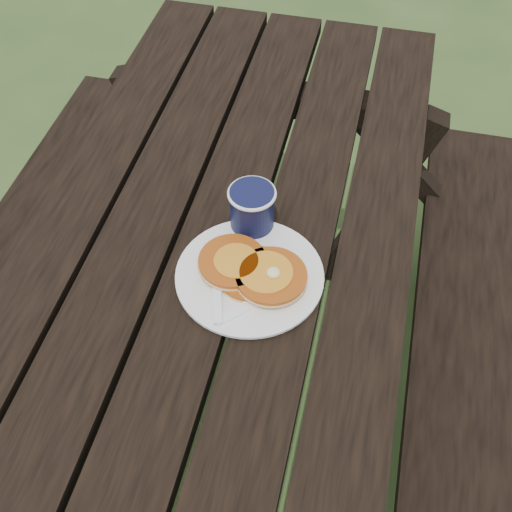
% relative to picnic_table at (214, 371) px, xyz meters
% --- Properties ---
extents(ground, '(60.00, 60.00, 0.00)m').
position_rel_picnic_table_xyz_m(ground, '(0.00, 0.00, -0.37)').
color(ground, '#2F431C').
rests_on(ground, ground).
extents(picnic_table, '(1.36, 1.80, 0.75)m').
position_rel_picnic_table_xyz_m(picnic_table, '(0.00, 0.00, 0.00)').
color(picnic_table, black).
rests_on(picnic_table, ground).
extents(plate, '(0.30, 0.30, 0.01)m').
position_rel_picnic_table_xyz_m(plate, '(0.09, 0.00, 0.39)').
color(plate, white).
rests_on(plate, picnic_table).
extents(pancake_stack, '(0.20, 0.14, 0.04)m').
position_rel_picnic_table_xyz_m(pancake_stack, '(0.09, -0.00, 0.41)').
color(pancake_stack, '#B55214').
rests_on(pancake_stack, plate).
extents(knife, '(0.14, 0.14, 0.00)m').
position_rel_picnic_table_xyz_m(knife, '(0.12, -0.05, 0.39)').
color(knife, white).
rests_on(knife, plate).
extents(fork, '(0.08, 0.16, 0.01)m').
position_rel_picnic_table_xyz_m(fork, '(0.05, -0.07, 0.40)').
color(fork, white).
rests_on(fork, plate).
extents(coffee_cup, '(0.09, 0.09, 0.10)m').
position_rel_picnic_table_xyz_m(coffee_cup, '(0.06, 0.12, 0.44)').
color(coffee_cup, '#0E1235').
rests_on(coffee_cup, picnic_table).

